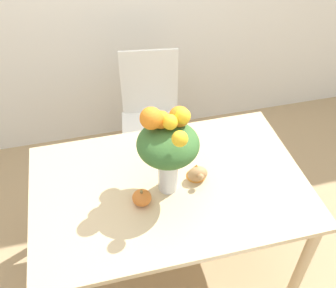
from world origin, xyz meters
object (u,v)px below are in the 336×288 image
flower_vase (167,143)px  pumpkin (142,198)px  turkey_figurine (197,172)px  dining_chair_near_window (151,118)px

flower_vase → pumpkin: (-0.15, -0.07, -0.26)m
pumpkin → turkey_figurine: size_ratio=0.68×
pumpkin → turkey_figurine: bearing=17.1°
turkey_figurine → dining_chair_near_window: 0.88m
pumpkin → flower_vase: bearing=26.9°
flower_vase → pumpkin: flower_vase is taller
dining_chair_near_window → pumpkin: bearing=-96.1°
turkey_figurine → pumpkin: bearing=-162.9°
flower_vase → pumpkin: 0.31m
dining_chair_near_window → turkey_figurine: bearing=-76.9°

